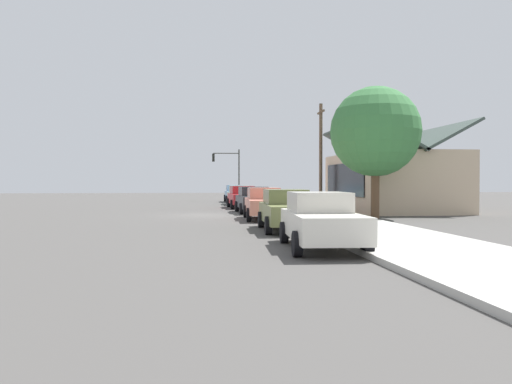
% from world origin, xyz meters
% --- Properties ---
extents(ground_plane, '(120.00, 120.00, 0.00)m').
position_xyz_m(ground_plane, '(0.00, 0.00, 0.00)').
color(ground_plane, '#4C4947').
extents(sidewalk_curb, '(60.00, 4.20, 0.16)m').
position_xyz_m(sidewalk_curb, '(0.00, 5.60, 0.08)').
color(sidewalk_curb, '#B2AFA8').
rests_on(sidewalk_curb, ground).
extents(car_skyblue, '(4.68, 1.92, 1.59)m').
position_xyz_m(car_skyblue, '(-18.53, 2.88, 0.81)').
color(car_skyblue, '#8CB7E0').
rests_on(car_skyblue, ground).
extents(car_seafoam, '(4.49, 2.09, 1.59)m').
position_xyz_m(car_seafoam, '(-13.08, 2.88, 0.82)').
color(car_seafoam, '#9ED1BC').
rests_on(car_seafoam, ground).
extents(car_cherry, '(4.73, 2.13, 1.59)m').
position_xyz_m(car_cherry, '(-7.77, 2.65, 0.82)').
color(car_cherry, red).
rests_on(car_cherry, ground).
extents(car_charcoal, '(4.71, 2.14, 1.59)m').
position_xyz_m(car_charcoal, '(-1.99, 2.83, 0.82)').
color(car_charcoal, '#2D3035').
rests_on(car_charcoal, ground).
extents(car_coral, '(4.73, 2.08, 1.59)m').
position_xyz_m(car_coral, '(3.54, 2.73, 0.81)').
color(car_coral, '#EA8C75').
rests_on(car_coral, ground).
extents(car_olive, '(4.70, 2.08, 1.59)m').
position_xyz_m(car_olive, '(9.47, 2.82, 0.81)').
color(car_olive, olive).
rests_on(car_olive, ground).
extents(car_ivory, '(4.70, 2.19, 1.59)m').
position_xyz_m(car_ivory, '(14.87, 2.85, 0.81)').
color(car_ivory, silver).
rests_on(car_ivory, ground).
extents(storefront_building, '(10.56, 6.61, 5.52)m').
position_xyz_m(storefront_building, '(-3.00, 11.98, 2.00)').
color(storefront_building, '#CCB293').
rests_on(storefront_building, ground).
extents(shade_tree, '(4.65, 4.65, 6.81)m').
position_xyz_m(shade_tree, '(3.49, 8.53, 4.47)').
color(shade_tree, brown).
rests_on(shade_tree, ground).
extents(traffic_light_main, '(0.37, 2.79, 5.20)m').
position_xyz_m(traffic_light_main, '(-22.70, 2.54, 3.49)').
color(traffic_light_main, '#383833').
rests_on(traffic_light_main, ground).
extents(utility_pole_wooden, '(1.80, 0.24, 7.50)m').
position_xyz_m(utility_pole_wooden, '(-6.84, 8.20, 3.93)').
color(utility_pole_wooden, brown).
rests_on(utility_pole_wooden, ground).
extents(fire_hydrant_red, '(0.22, 0.22, 0.71)m').
position_xyz_m(fire_hydrant_red, '(9.28, 4.20, 0.50)').
color(fire_hydrant_red, red).
rests_on(fire_hydrant_red, sidewalk_curb).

